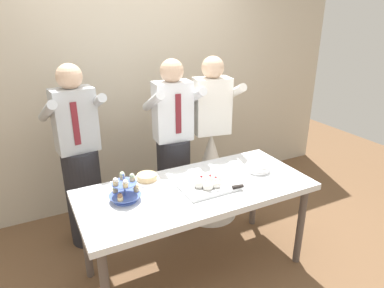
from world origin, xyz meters
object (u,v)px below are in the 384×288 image
Objects in this scene: main_cake_tray at (208,183)px; dessert_table at (197,196)px; person_groom at (174,156)px; plate_stack at (258,167)px; cupcake_stand at (125,190)px; person_bride at (211,164)px; round_cake at (147,178)px; person_guest at (81,168)px.

dessert_table is at bearing 150.03° from main_cake_tray.
person_groom is at bearing 86.77° from main_cake_tray.
cupcake_stand is at bearing 177.53° from plate_stack.
cupcake_stand is 1.15× the size of plate_stack.
person_groom reaches higher than dessert_table.
dessert_table is 4.14× the size of main_cake_tray.
person_groom and person_bride have the same top height.
cupcake_stand is 0.96× the size of round_cake.
person_bride reaches higher than round_cake.
person_guest is at bearing 148.62° from plate_stack.
person_groom is 1.00× the size of person_bride.
person_groom is at bearing 44.49° from round_cake.
person_guest reaches higher than main_cake_tray.
person_bride is (0.52, 0.68, -0.12)m from dessert_table.
plate_stack is 0.12× the size of person_groom.
cupcake_stand is 1.15m from plate_stack.
round_cake is 0.14× the size of person_bride.
person_guest is at bearing 171.30° from person_groom.
cupcake_stand is at bearing 170.02° from main_cake_tray.
plate_stack is at bearing -54.58° from person_groom.
round_cake reaches higher than dessert_table.
round_cake is 0.14× the size of person_groom.
person_bride is at bearing 96.35° from plate_stack.
main_cake_tray is 0.26× the size of person_guest.
person_bride is 1.00× the size of person_guest.
round_cake is (-0.30, 0.28, 0.10)m from dessert_table.
person_groom is (0.66, 0.63, -0.11)m from cupcake_stand.
cupcake_stand is (-0.55, 0.07, 0.16)m from dessert_table.
person_guest is (-1.24, 0.14, 0.16)m from person_bride.
person_bride is at bearing -1.44° from person_groom.
person_groom is 0.44m from person_bride.
round_cake is 0.69m from person_guest.
person_bride is 1.26m from person_guest.
person_bride reaches higher than plate_stack.
person_guest is at bearing 102.98° from cupcake_stand.
cupcake_stand reaches higher than main_cake_tray.
round_cake is at bearing -135.51° from person_groom.
person_bride is (0.41, -0.01, -0.16)m from person_groom.
main_cake_tray is at bearing -173.43° from plate_stack.
round_cake is (0.24, 0.21, -0.06)m from cupcake_stand.
person_bride is at bearing 52.39° from dessert_table.
round_cake is 0.94m from person_bride.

